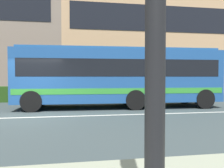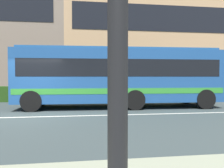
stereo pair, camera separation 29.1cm
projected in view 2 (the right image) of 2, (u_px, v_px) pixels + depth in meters
name	position (u px, v px, depth m)	size (l,w,h in m)	color
ground_plane	(26.00, 117.00, 9.14)	(160.00, 160.00, 0.00)	#3A4648
lane_centre_line	(26.00, 117.00, 9.14)	(60.00, 0.16, 0.01)	silver
hedge_row_far	(58.00, 93.00, 15.48)	(21.24, 1.10, 1.00)	#254917
apartment_block_right	(148.00, 36.00, 25.34)	(18.19, 8.11, 12.47)	tan
transit_bus	(119.00, 75.00, 12.13)	(10.74, 2.88, 3.15)	#214F91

